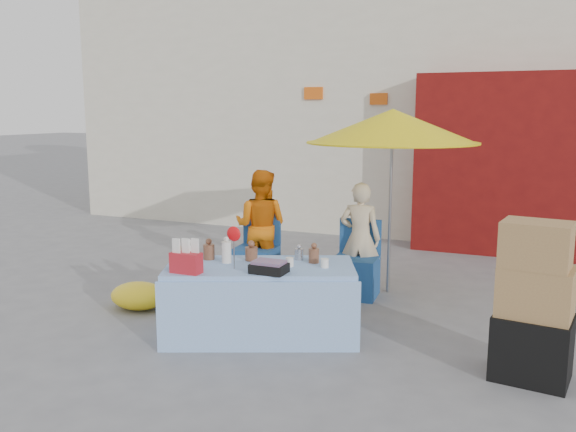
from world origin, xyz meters
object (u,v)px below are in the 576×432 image
at_px(chair_right, 356,274).
at_px(vendor_beige, 360,238).
at_px(umbrella, 392,127).
at_px(chair_left, 256,263).
at_px(market_table, 260,300).
at_px(vendor_orange, 261,226).
at_px(box_stack, 534,308).

distance_m(chair_right, vendor_beige, 0.41).
xyz_separation_m(chair_right, umbrella, (0.30, 0.28, 1.64)).
relative_size(chair_left, umbrella, 0.41).
relative_size(chair_right, vendor_beige, 0.66).
distance_m(chair_left, vendor_beige, 1.32).
distance_m(market_table, chair_right, 1.61).
height_order(market_table, vendor_orange, vendor_orange).
bearing_deg(umbrella, vendor_beige, -153.43).
distance_m(chair_left, umbrella, 2.27).
xyz_separation_m(chair_left, vendor_beige, (1.25, 0.13, 0.38)).
bearing_deg(vendor_orange, market_table, 110.69).
bearing_deg(chair_left, umbrella, 5.86).
distance_m(market_table, box_stack, 2.35).
bearing_deg(box_stack, vendor_beige, 138.27).
xyz_separation_m(market_table, umbrella, (0.76, 1.82, 1.54)).
bearing_deg(vendor_orange, vendor_beige, 175.48).
distance_m(market_table, vendor_orange, 1.88).
xyz_separation_m(market_table, vendor_orange, (-0.79, 1.67, 0.34)).
bearing_deg(box_stack, chair_right, 140.64).
height_order(market_table, chair_left, market_table).
bearing_deg(chair_left, market_table, -67.38).
distance_m(market_table, chair_left, 1.73).
relative_size(vendor_beige, umbrella, 0.61).
xyz_separation_m(vendor_orange, umbrella, (1.55, 0.15, 1.20)).
height_order(chair_right, vendor_beige, vendor_beige).
distance_m(chair_right, box_stack, 2.46).
height_order(chair_left, vendor_orange, vendor_orange).
bearing_deg(chair_right, vendor_orange, 169.34).
distance_m(chair_right, vendor_orange, 1.33).
relative_size(vendor_orange, vendor_beige, 1.07).
xyz_separation_m(market_table, chair_right, (0.46, 1.54, -0.09)).
bearing_deg(vendor_beige, vendor_orange, -4.52).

